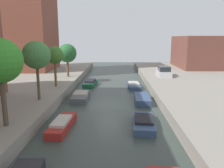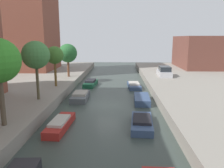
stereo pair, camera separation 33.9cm
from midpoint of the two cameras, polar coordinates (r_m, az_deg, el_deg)
ground_plane at (r=23.25m, az=-0.56°, el=-5.33°), size 84.00×84.00×0.00m
apartment_tower_far at (r=45.10m, az=-21.22°, el=17.45°), size 10.00×9.93×21.96m
low_block_right at (r=48.76m, az=22.56°, el=7.51°), size 10.00×11.95×6.14m
street_tree_2 at (r=22.05m, az=-18.31°, el=6.91°), size 2.59×2.59×5.52m
street_tree_3 at (r=27.81m, az=-14.00°, el=6.98°), size 2.11×2.11×4.81m
street_tree_4 at (r=34.55m, az=-10.85°, el=7.64°), size 2.77×2.77×4.93m
parked_car at (r=35.81m, az=13.36°, el=3.01°), size 2.03×4.66×1.52m
moored_boat_left_2 at (r=17.74m, az=-12.45°, el=-9.91°), size 1.49×4.47×0.78m
moored_boat_left_3 at (r=25.40m, az=-7.63°, el=-3.10°), size 1.69×4.10×0.87m
moored_boat_left_4 at (r=32.65m, az=-5.15°, el=0.21°), size 1.77×4.30×0.85m
moored_boat_right_2 at (r=17.85m, az=8.11°, el=-9.66°), size 1.92×4.30×0.75m
moored_boat_right_3 at (r=24.36m, az=7.96°, el=-3.84°), size 1.75×4.01×0.67m
moored_boat_right_4 at (r=31.43m, az=5.90°, el=-0.35°), size 1.79×4.52×0.70m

